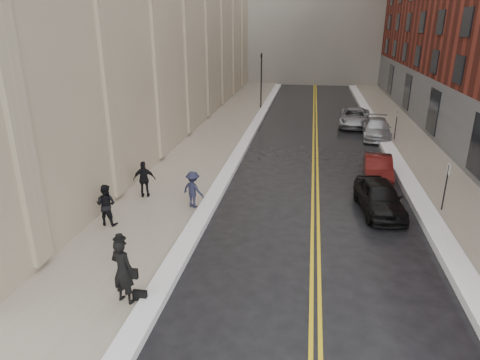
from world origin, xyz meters
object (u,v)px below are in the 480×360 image
(car_silver_near, at_px, (377,129))
(pedestrian_c, at_px, (144,179))
(car_silver_far, at_px, (354,117))
(pedestrian_a, at_px, (106,205))
(pedestrian_b, at_px, (193,189))
(car_black, at_px, (380,197))
(car_maroon, at_px, (378,169))
(pedestrian_main, at_px, (123,271))

(car_silver_near, xyz_separation_m, pedestrian_c, (-12.12, -13.56, 0.34))
(car_silver_near, bearing_deg, car_silver_far, 113.91)
(pedestrian_a, bearing_deg, pedestrian_b, -139.50)
(car_silver_far, bearing_deg, pedestrian_c, -115.80)
(car_black, relative_size, pedestrian_c, 2.39)
(car_maroon, distance_m, car_silver_near, 9.20)
(pedestrian_main, bearing_deg, pedestrian_b, -74.36)
(car_silver_near, relative_size, pedestrian_a, 2.72)
(car_maroon, height_order, pedestrian_c, pedestrian_c)
(pedestrian_main, relative_size, pedestrian_c, 1.18)
(car_silver_near, bearing_deg, pedestrian_b, -118.87)
(car_silver_near, height_order, pedestrian_b, pedestrian_b)
(car_maroon, height_order, pedestrian_b, pedestrian_b)
(car_silver_far, xyz_separation_m, pedestrian_a, (-11.30, -20.21, 0.31))
(car_maroon, bearing_deg, car_silver_far, 94.58)
(car_black, bearing_deg, pedestrian_a, -169.83)
(pedestrian_main, distance_m, pedestrian_b, 6.91)
(pedestrian_main, height_order, pedestrian_a, pedestrian_main)
(car_silver_near, distance_m, pedestrian_a, 20.79)
(car_silver_near, xyz_separation_m, pedestrian_a, (-12.55, -16.58, 0.33))
(car_silver_far, distance_m, pedestrian_c, 20.35)
(pedestrian_a, bearing_deg, car_maroon, -143.48)
(pedestrian_main, bearing_deg, car_silver_near, -97.64)
(car_maroon, relative_size, car_silver_far, 0.79)
(car_black, height_order, car_silver_near, car_black)
(car_black, relative_size, pedestrian_b, 2.50)
(car_black, bearing_deg, pedestrian_main, -142.38)
(car_black, height_order, pedestrian_main, pedestrian_main)
(car_silver_near, xyz_separation_m, pedestrian_main, (-9.77, -21.25, 0.49))
(car_maroon, bearing_deg, car_black, -92.49)
(car_maroon, height_order, car_silver_far, car_silver_far)
(car_silver_far, height_order, pedestrian_main, pedestrian_main)
(car_silver_near, xyz_separation_m, pedestrian_b, (-9.60, -14.35, 0.30))
(car_maroon, distance_m, pedestrian_b, 9.95)
(pedestrian_main, xyz_separation_m, pedestrian_a, (-2.78, 4.67, -0.16))
(car_black, distance_m, pedestrian_main, 11.46)
(car_black, bearing_deg, car_silver_far, 81.93)
(car_black, height_order, car_maroon, car_black)
(car_black, xyz_separation_m, car_maroon, (0.47, 4.09, -0.05))
(car_black, xyz_separation_m, car_silver_near, (1.60, 13.22, -0.03))
(pedestrian_b, distance_m, pedestrian_c, 2.64)
(pedestrian_b, bearing_deg, pedestrian_c, 7.21)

